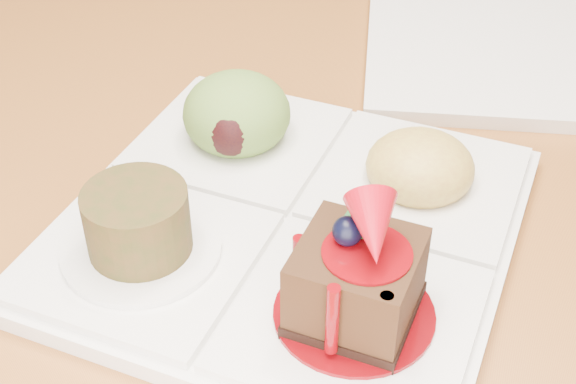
# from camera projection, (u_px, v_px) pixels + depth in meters

# --- Properties ---
(dining_table) EXTENTS (1.00, 1.80, 0.75)m
(dining_table) POSITION_uv_depth(u_px,v_px,m) (274.00, 69.00, 0.82)
(dining_table) COLOR #926125
(dining_table) RESTS_ON ground
(sampler_plate) EXTENTS (0.34, 0.34, 0.11)m
(sampler_plate) POSITION_uv_depth(u_px,v_px,m) (288.00, 204.00, 0.51)
(sampler_plate) COLOR white
(sampler_plate) RESTS_ON dining_table
(second_plate) EXTENTS (0.26, 0.26, 0.01)m
(second_plate) POSITION_uv_depth(u_px,v_px,m) (514.00, 45.00, 0.71)
(second_plate) COLOR white
(second_plate) RESTS_ON dining_table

